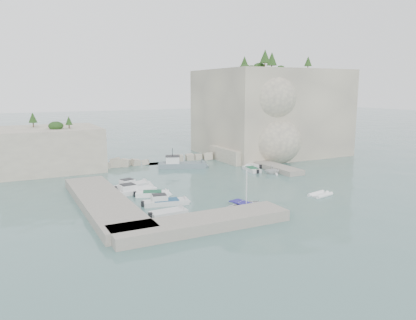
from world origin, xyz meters
name	(u,v)px	position (x,y,z in m)	size (l,w,h in m)	color
ground	(228,189)	(0.00, 0.00, 0.00)	(400.00, 400.00, 0.00)	slate
cliff_east	(270,112)	(23.00, 23.00, 8.50)	(26.00, 22.00, 17.00)	beige
cliff_terrace	(241,154)	(13.00, 18.00, 1.25)	(8.00, 10.00, 2.50)	beige
outcrop_west	(49,149)	(-20.00, 25.00, 3.50)	(16.00, 14.00, 7.00)	beige
quay_west	(103,202)	(-17.00, -1.00, 0.55)	(5.00, 24.00, 1.10)	#9E9689
quay_south	(202,223)	(-10.00, -12.50, 0.55)	(18.00, 4.00, 1.10)	#9E9689
ledge_east	(267,165)	(13.50, 10.00, 0.40)	(3.00, 16.00, 0.80)	#9E9689
breakwater	(163,159)	(-1.00, 22.00, 0.70)	(28.00, 3.00, 1.40)	beige
motorboat_a	(132,188)	(-11.39, 6.55, 0.00)	(5.65, 1.68, 1.40)	silver
motorboat_b	(134,193)	(-12.03, 3.54, 0.00)	(6.27, 2.05, 1.40)	white
motorboat_c	(153,196)	(-10.36, 1.11, 0.00)	(4.60, 1.67, 0.70)	white
motorboat_d	(166,205)	(-10.24, -3.30, 0.00)	(5.76, 1.71, 1.40)	silver
motorboat_e	(168,215)	(-11.47, -7.24, 0.00)	(4.35, 1.78, 0.70)	silver
rowboat	(246,208)	(-2.61, -8.73, 0.00)	(3.28, 4.59, 0.95)	white
inflatable_dinghy	(320,196)	(8.58, -8.47, 0.00)	(3.30, 1.60, 0.44)	white
tender_east_a	(273,174)	(11.13, 5.16, 0.00)	(2.63, 3.05, 1.61)	white
tender_east_b	(252,171)	(9.36, 8.56, 0.00)	(4.56, 1.55, 0.70)	silver
tender_east_c	(251,167)	(11.29, 11.61, 0.00)	(4.27, 1.38, 0.70)	silver
tender_east_d	(241,163)	(11.33, 15.25, 0.00)	(1.52, 4.05, 1.56)	silver
work_boat	(182,168)	(0.31, 16.42, 0.00)	(8.83, 2.61, 2.20)	slate
rowboat_mast	(247,186)	(-2.61, -8.73, 2.58)	(0.10, 0.10, 4.20)	white
vegetation	(246,65)	(17.83, 24.40, 17.93)	(53.48, 13.88, 13.40)	#1E4219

